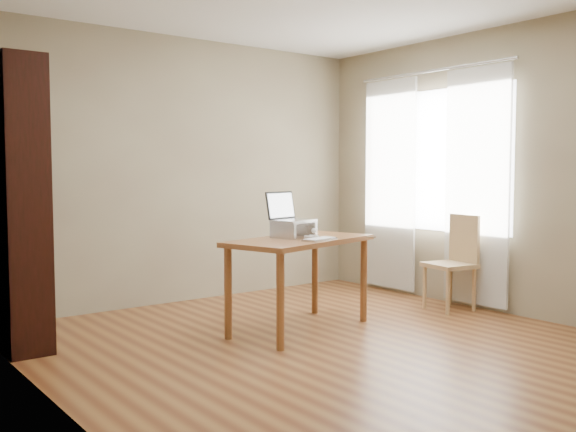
{
  "coord_description": "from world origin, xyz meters",
  "views": [
    {
      "loc": [
        -3.09,
        -3.41,
        1.29
      ],
      "look_at": [
        -0.01,
        0.61,
        0.94
      ],
      "focal_mm": 40.0,
      "sensor_mm": 36.0,
      "label": 1
    }
  ],
  "objects_px": {
    "laptop": "(289,214)",
    "cat": "(294,230)",
    "desk": "(300,252)",
    "chair": "(454,259)",
    "keyboard": "(320,239)",
    "bookshelf": "(14,204)"
  },
  "relations": [
    {
      "from": "laptop",
      "to": "cat",
      "type": "distance_m",
      "value": 0.14
    },
    {
      "from": "desk",
      "to": "chair",
      "type": "distance_m",
      "value": 1.67
    },
    {
      "from": "keyboard",
      "to": "cat",
      "type": "bearing_deg",
      "value": 74.38
    },
    {
      "from": "bookshelf",
      "to": "keyboard",
      "type": "distance_m",
      "value": 2.3
    },
    {
      "from": "cat",
      "to": "chair",
      "type": "distance_m",
      "value": 1.69
    },
    {
      "from": "keyboard",
      "to": "cat",
      "type": "distance_m",
      "value": 0.33
    },
    {
      "from": "desk",
      "to": "laptop",
      "type": "relative_size",
      "value": 3.54
    },
    {
      "from": "cat",
      "to": "keyboard",
      "type": "bearing_deg",
      "value": -100.14
    },
    {
      "from": "desk",
      "to": "laptop",
      "type": "distance_m",
      "value": 0.33
    },
    {
      "from": "chair",
      "to": "keyboard",
      "type": "bearing_deg",
      "value": -172.17
    },
    {
      "from": "bookshelf",
      "to": "keyboard",
      "type": "xyz_separation_m",
      "value": [
        1.98,
        -1.14,
        -0.29
      ]
    },
    {
      "from": "bookshelf",
      "to": "laptop",
      "type": "height_order",
      "value": "bookshelf"
    },
    {
      "from": "keyboard",
      "to": "chair",
      "type": "bearing_deg",
      "value": -16.24
    },
    {
      "from": "laptop",
      "to": "chair",
      "type": "bearing_deg",
      "value": -28.35
    },
    {
      "from": "bookshelf",
      "to": "keyboard",
      "type": "height_order",
      "value": "bookshelf"
    },
    {
      "from": "laptop",
      "to": "desk",
      "type": "bearing_deg",
      "value": -104.64
    },
    {
      "from": "chair",
      "to": "bookshelf",
      "type": "bearing_deg",
      "value": 171.15
    },
    {
      "from": "desk",
      "to": "chair",
      "type": "relative_size",
      "value": 1.57
    },
    {
      "from": "laptop",
      "to": "cat",
      "type": "relative_size",
      "value": 0.83
    },
    {
      "from": "bookshelf",
      "to": "laptop",
      "type": "bearing_deg",
      "value": -21.62
    },
    {
      "from": "bookshelf",
      "to": "chair",
      "type": "height_order",
      "value": "bookshelf"
    },
    {
      "from": "cat",
      "to": "chair",
      "type": "relative_size",
      "value": 0.54
    }
  ]
}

